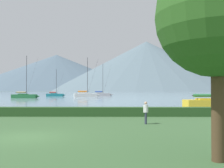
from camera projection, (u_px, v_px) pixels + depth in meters
ground_plane at (26, 137)px, 14.02m from camera, size 1000.00×1000.00×0.00m
harbor_water at (107, 94)px, 150.98m from camera, size 320.00×246.00×0.00m
hedge_line at (65, 112)px, 25.02m from camera, size 80.00×1.20×0.85m
sailboat_slip_0 at (25, 96)px, 74.90m from camera, size 7.98×2.70×12.19m
sailboat_slip_1 at (55, 95)px, 93.99m from camera, size 6.84×2.08×9.69m
sailboat_slip_2 at (86, 95)px, 86.41m from camera, size 8.87×4.31×13.06m
sailboat_slip_3 at (102, 94)px, 97.41m from camera, size 7.82×2.34×12.05m
sailboat_slip_5 at (210, 103)px, 36.63m from camera, size 8.20×3.18×8.66m
person_seated_viewer at (146, 111)px, 19.35m from camera, size 0.36×0.57×1.65m
park_tree at (221, 8)px, 9.41m from camera, size 4.46×4.46×8.00m
distant_hill_west_ridge at (146, 66)px, 332.17m from camera, size 239.59×239.59×63.17m
distant_hill_central_peak at (57, 73)px, 433.70m from camera, size 298.51×298.51×59.53m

